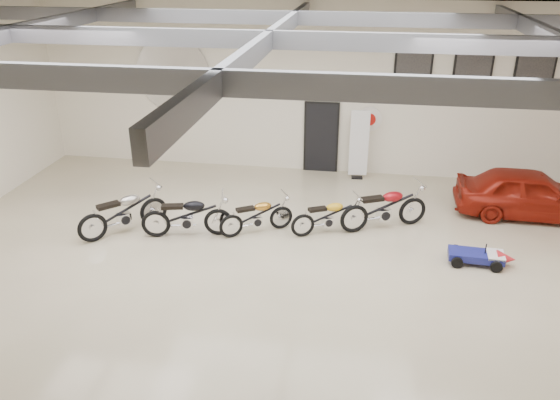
% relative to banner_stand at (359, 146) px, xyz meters
% --- Properties ---
extents(floor, '(16.00, 12.00, 0.01)m').
position_rel_banner_stand_xyz_m(floor, '(-1.64, -5.50, -1.00)').
color(floor, beige).
rests_on(floor, ground).
extents(ceiling, '(16.00, 12.00, 0.01)m').
position_rel_banner_stand_xyz_m(ceiling, '(-1.64, -5.50, 4.00)').
color(ceiling, slate).
rests_on(ceiling, back_wall).
extents(back_wall, '(16.00, 0.02, 5.00)m').
position_rel_banner_stand_xyz_m(back_wall, '(-1.64, 0.50, 1.50)').
color(back_wall, silver).
rests_on(back_wall, floor).
extents(ceiling_beams, '(15.80, 11.80, 0.32)m').
position_rel_banner_stand_xyz_m(ceiling_beams, '(-1.64, -5.50, 3.75)').
color(ceiling_beams, slate).
rests_on(ceiling_beams, ceiling).
extents(door, '(0.92, 0.08, 2.10)m').
position_rel_banner_stand_xyz_m(door, '(-1.14, 0.45, 0.05)').
color(door, black).
rests_on(door, back_wall).
extents(logo_plaque, '(2.30, 0.06, 1.16)m').
position_rel_banner_stand_xyz_m(logo_plaque, '(-5.64, 0.45, 1.80)').
color(logo_plaque, silver).
rests_on(logo_plaque, back_wall).
extents(poster_left, '(1.05, 0.08, 1.35)m').
position_rel_banner_stand_xyz_m(poster_left, '(1.36, 0.46, 2.10)').
color(poster_left, black).
rests_on(poster_left, back_wall).
extents(poster_mid, '(1.05, 0.08, 1.35)m').
position_rel_banner_stand_xyz_m(poster_mid, '(2.96, 0.46, 2.10)').
color(poster_mid, black).
rests_on(poster_mid, back_wall).
extents(poster_right, '(1.05, 0.08, 1.35)m').
position_rel_banner_stand_xyz_m(poster_right, '(4.56, 0.46, 2.10)').
color(poster_right, black).
rests_on(poster_right, back_wall).
extents(oil_sign, '(0.72, 0.10, 0.72)m').
position_rel_banner_stand_xyz_m(oil_sign, '(0.26, 0.45, 0.70)').
color(oil_sign, white).
rests_on(oil_sign, back_wall).
extents(banner_stand, '(0.56, 0.25, 2.00)m').
position_rel_banner_stand_xyz_m(banner_stand, '(0.00, 0.00, 0.00)').
color(banner_stand, white).
rests_on(banner_stand, floor).
extents(motorcycle_silver, '(2.00, 2.01, 1.12)m').
position_rel_banner_stand_xyz_m(motorcycle_silver, '(-5.41, -4.36, -0.44)').
color(motorcycle_silver, silver).
rests_on(motorcycle_silver, floor).
extents(motorcycle_black, '(2.18, 1.10, 1.08)m').
position_rel_banner_stand_xyz_m(motorcycle_black, '(-3.86, -4.28, -0.46)').
color(motorcycle_black, silver).
rests_on(motorcycle_black, floor).
extents(motorcycle_gold, '(1.83, 1.39, 0.93)m').
position_rel_banner_stand_xyz_m(motorcycle_gold, '(-2.28, -3.88, -0.53)').
color(motorcycle_gold, silver).
rests_on(motorcycle_gold, floor).
extents(motorcycle_yellow, '(1.85, 1.26, 0.93)m').
position_rel_banner_stand_xyz_m(motorcycle_yellow, '(-0.60, -3.62, -0.54)').
color(motorcycle_yellow, silver).
rests_on(motorcycle_yellow, floor).
extents(motorcycle_red, '(2.28, 1.55, 1.14)m').
position_rel_banner_stand_xyz_m(motorcycle_red, '(0.72, -3.16, -0.43)').
color(motorcycle_red, silver).
rests_on(motorcycle_red, floor).
extents(go_kart, '(1.45, 0.72, 0.51)m').
position_rel_banner_stand_xyz_m(go_kart, '(2.79, -4.54, -0.75)').
color(go_kart, navy).
rests_on(go_kart, floor).
extents(vintage_car, '(1.56, 3.67, 1.24)m').
position_rel_banner_stand_xyz_m(vintage_car, '(4.36, -1.87, -0.38)').
color(vintage_car, maroon).
rests_on(vintage_car, floor).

